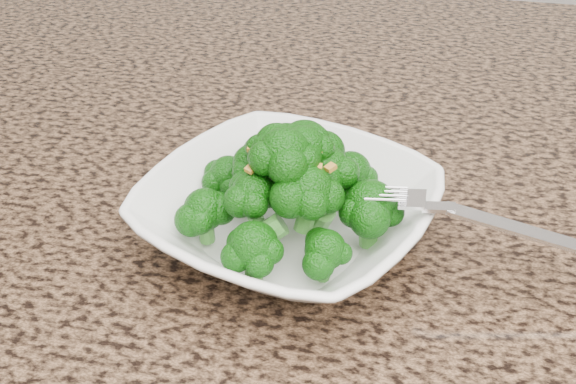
# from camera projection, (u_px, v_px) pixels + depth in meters

# --- Properties ---
(granite_counter) EXTENTS (1.64, 1.04, 0.03)m
(granite_counter) POSITION_uv_depth(u_px,v_px,m) (403.00, 193.00, 0.68)
(granite_counter) COLOR brown
(granite_counter) RESTS_ON cabinet
(bowl) EXTENTS (0.29, 0.29, 0.06)m
(bowl) POSITION_uv_depth(u_px,v_px,m) (288.00, 215.00, 0.58)
(bowl) COLOR white
(bowl) RESTS_ON granite_counter
(broccoli_pile) EXTENTS (0.20, 0.20, 0.07)m
(broccoli_pile) POSITION_uv_depth(u_px,v_px,m) (288.00, 147.00, 0.54)
(broccoli_pile) COLOR #0E5209
(broccoli_pile) RESTS_ON bowl
(garlic_topping) EXTENTS (0.12, 0.12, 0.01)m
(garlic_topping) POSITION_uv_depth(u_px,v_px,m) (288.00, 100.00, 0.52)
(garlic_topping) COLOR #BF8C2E
(garlic_topping) RESTS_ON broccoli_pile
(fork) EXTENTS (0.20, 0.03, 0.01)m
(fork) POSITION_uv_depth(u_px,v_px,m) (445.00, 208.00, 0.53)
(fork) COLOR silver
(fork) RESTS_ON bowl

